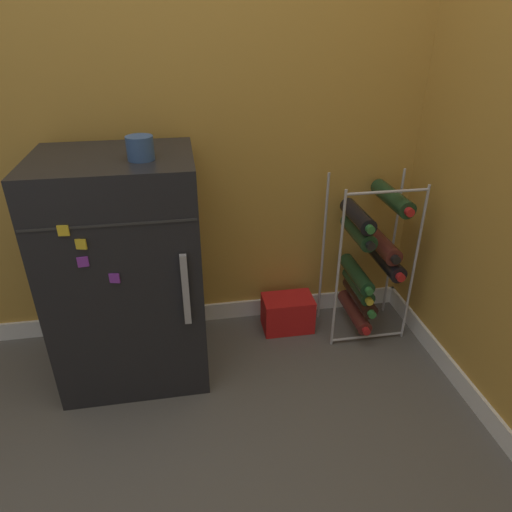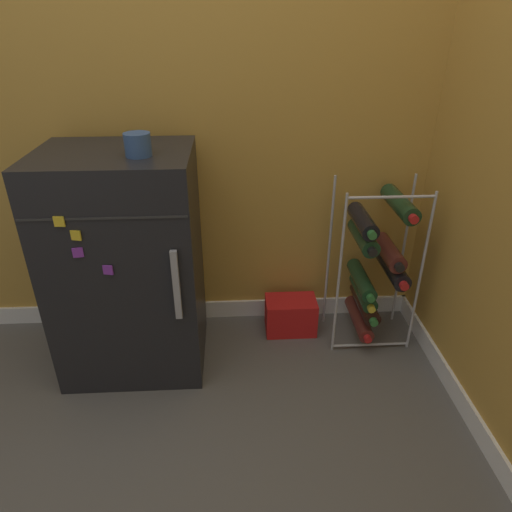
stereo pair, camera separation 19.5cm
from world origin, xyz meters
TOP-DOWN VIEW (x-y plane):
  - ground_plane at (0.00, 0.00)m, footprint 14.00×14.00m
  - wall_back at (0.00, 0.72)m, footprint 6.82×0.07m
  - mini_fridge at (-0.41, 0.40)m, footprint 0.58×0.49m
  - wine_rack at (0.65, 0.50)m, footprint 0.37×0.33m
  - soda_box at (0.29, 0.55)m, footprint 0.24×0.15m
  - fridge_top_cup at (-0.30, 0.33)m, footprint 0.09×0.09m

SIDE VIEW (x-z plane):
  - ground_plane at x=0.00m, z-range 0.00..0.00m
  - soda_box at x=0.29m, z-range 0.00..0.17m
  - wine_rack at x=0.65m, z-range 0.01..0.78m
  - mini_fridge at x=-0.41m, z-range 0.00..0.95m
  - fridge_top_cup at x=-0.30m, z-range 0.95..1.03m
  - wall_back at x=0.00m, z-range -0.01..2.49m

